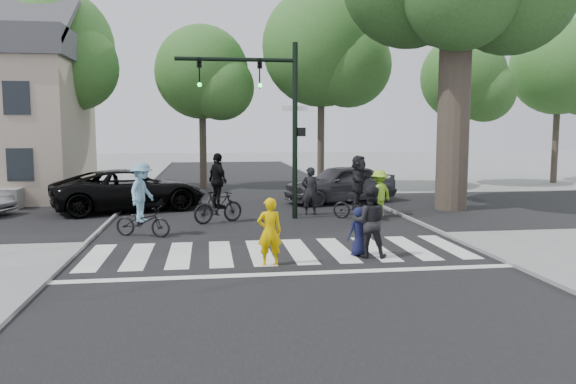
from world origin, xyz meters
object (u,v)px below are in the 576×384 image
pedestrian_woman (270,232)px  car_suv (130,190)px  pedestrian_child (359,232)px  cyclist_mid (218,194)px  traffic_signal (270,105)px  cyclist_right (358,191)px  car_grey (340,184)px  pedestrian_adult (370,222)px  cyclist_left (142,205)px

pedestrian_woman → car_suv: bearing=-69.0°
pedestrian_child → car_suv: (-6.60, 8.66, 0.19)m
pedestrian_woman → cyclist_mid: (-1.05, 6.03, 0.17)m
traffic_signal → cyclist_right: traffic_signal is taller
pedestrian_child → car_grey: bearing=-118.8°
traffic_signal → cyclist_mid: 3.50m
cyclist_mid → traffic_signal: bearing=16.0°
pedestrian_woman → pedestrian_adult: 2.53m
pedestrian_woman → pedestrian_child: size_ratio=1.29×
pedestrian_adult → pedestrian_woman: bearing=24.7°
pedestrian_child → pedestrian_woman: bearing=-2.2°
pedestrian_adult → car_grey: pedestrian_adult is taller
traffic_signal → cyclist_right: 4.20m
pedestrian_woman → car_suv: car_suv is taller
cyclist_mid → car_suv: size_ratio=0.41×
pedestrian_adult → traffic_signal: bearing=-59.8°
cyclist_mid → car_grey: (5.18, 4.37, -0.14)m
pedestrian_adult → car_grey: 10.09m
cyclist_left → traffic_signal: bearing=33.3°
pedestrian_adult → cyclist_right: cyclist_right is taller
cyclist_left → cyclist_mid: 3.06m
cyclist_right → car_grey: size_ratio=0.46×
pedestrian_woman → cyclist_mid: size_ratio=0.67×
traffic_signal → pedestrian_child: bearing=-75.5°
car_suv → pedestrian_woman: bearing=-174.8°
pedestrian_woman → traffic_signal: bearing=-100.4°
car_suv → car_grey: size_ratio=1.20×
pedestrian_child → car_suv: 10.89m
pedestrian_child → pedestrian_adult: pedestrian_adult is taller
pedestrian_child → cyclist_left: cyclist_left is taller
pedestrian_woman → cyclist_mid: 6.12m
cyclist_mid → pedestrian_adult: bearing=-57.7°
pedestrian_woman → cyclist_right: cyclist_right is taller
car_suv → car_grey: 8.52m
cyclist_left → car_suv: size_ratio=0.38×
pedestrian_woman → pedestrian_child: 2.38m
traffic_signal → car_grey: traffic_signal is taller
pedestrian_woman → cyclist_mid: bearing=-84.0°
car_grey → traffic_signal: bearing=-57.6°
cyclist_left → car_grey: 9.84m
cyclist_right → car_suv: bearing=158.2°
cyclist_right → car_suv: size_ratio=0.39×
pedestrian_woman → cyclist_left: cyclist_left is taller
pedestrian_child → cyclist_mid: size_ratio=0.52×
pedestrian_child → car_suv: size_ratio=0.21×
pedestrian_child → car_grey: (1.85, 9.75, 0.21)m
traffic_signal → cyclist_mid: size_ratio=2.59×
cyclist_mid → cyclist_right: cyclist_mid is taller
pedestrian_adult → car_suv: (-6.80, 8.86, -0.08)m
car_grey → cyclist_mid: bearing=-66.2°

